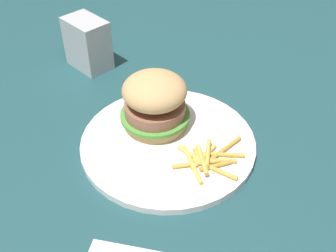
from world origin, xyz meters
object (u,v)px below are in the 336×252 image
(napkin_dispenser, at_px, (88,44))
(plate, at_px, (168,143))
(sandwich, at_px, (155,102))
(fries_pile, at_px, (208,159))

(napkin_dispenser, bearing_deg, plate, 169.06)
(plate, distance_m, napkin_dispenser, 0.30)
(plate, xyz_separation_m, sandwich, (-0.04, -0.02, 0.05))
(fries_pile, xyz_separation_m, napkin_dispenser, (-0.29, -0.24, 0.04))
(plate, height_order, fries_pile, fries_pile)
(plate, bearing_deg, fries_pile, 53.78)
(plate, relative_size, fries_pile, 2.54)
(plate, distance_m, sandwich, 0.07)
(plate, height_order, sandwich, sandwich)
(fries_pile, bearing_deg, plate, -126.22)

